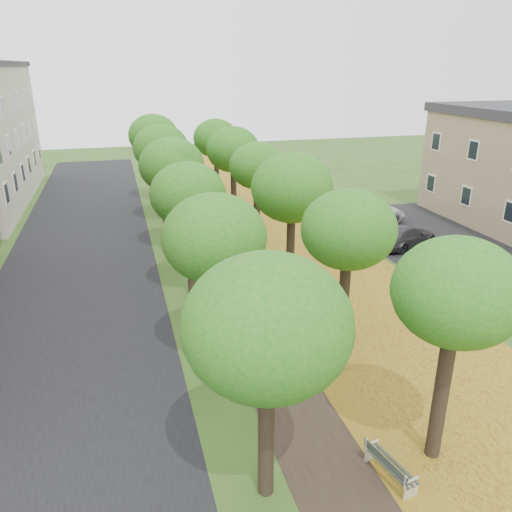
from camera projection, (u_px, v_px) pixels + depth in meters
ground at (345, 473)px, 13.15m from camera, size 120.00×120.00×0.00m
street_asphalt at (78, 282)px, 24.77m from camera, size 8.00×70.00×0.01m
footpath at (225, 266)px, 26.65m from camera, size 3.20×70.00×0.01m
leaf_verge at (312, 257)px, 27.90m from camera, size 7.50×70.00×0.01m
parking_lot at (434, 239)px, 30.93m from camera, size 9.00×16.00×0.01m
tree_row_west at (179, 181)px, 24.40m from camera, size 3.49×33.49×6.31m
tree_row_east at (273, 175)px, 25.60m from camera, size 3.49×33.49×6.31m
bench at (390, 466)px, 12.84m from camera, size 0.79×1.67×0.76m
car_silver at (484, 277)px, 23.73m from camera, size 3.87×2.27×1.24m
car_red at (447, 260)px, 25.89m from camera, size 3.92×2.57×1.22m
car_grey at (406, 236)px, 29.44m from camera, size 4.64×3.19×1.25m
car_white at (366, 212)px, 33.98m from camera, size 5.46×2.70×1.49m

